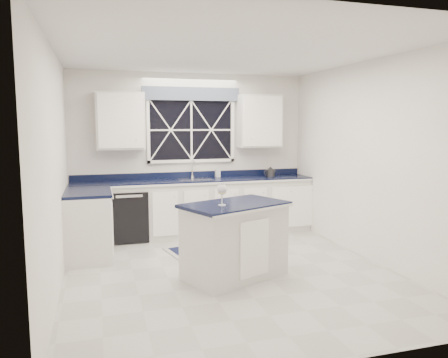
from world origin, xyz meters
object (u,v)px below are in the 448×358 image
object	(u,v)px
island	(235,240)
wine_glass	(222,190)
dishwasher	(128,215)
kettle	(270,172)
faucet	(193,169)
soap_bottle	(218,172)

from	to	relation	value
island	wine_glass	world-z (taller)	wine_glass
dishwasher	kettle	world-z (taller)	kettle
island	dishwasher	bearing A→B (deg)	94.69
faucet	wine_glass	world-z (taller)	faucet
faucet	island	xyz separation A→B (m)	(0.01, -2.33, -0.64)
island	kettle	world-z (taller)	kettle
wine_glass	soap_bottle	bearing A→B (deg)	75.54
dishwasher	wine_glass	distance (m)	2.51
kettle	soap_bottle	bearing A→B (deg)	161.89
faucet	kettle	world-z (taller)	faucet
dishwasher	faucet	distance (m)	1.31
dishwasher	kettle	distance (m)	2.53
faucet	island	size ratio (longest dim) A/B	0.21
dishwasher	faucet	size ratio (longest dim) A/B	2.72
kettle	dishwasher	bearing A→B (deg)	173.81
island	wine_glass	distance (m)	0.67
wine_glass	kettle	bearing A→B (deg)	55.82
dishwasher	soap_bottle	world-z (taller)	soap_bottle
faucet	soap_bottle	bearing A→B (deg)	2.19
wine_glass	faucet	bearing A→B (deg)	85.73
wine_glass	island	bearing A→B (deg)	27.40
dishwasher	soap_bottle	xyz separation A→B (m)	(1.55, 0.21, 0.62)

